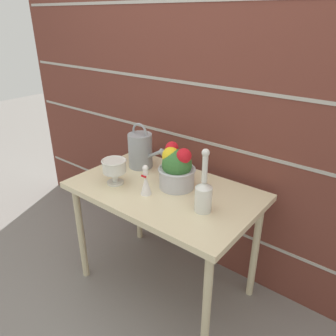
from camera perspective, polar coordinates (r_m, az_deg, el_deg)
name	(u,v)px	position (r m, az deg, el deg)	size (l,w,h in m)	color
ground_plane	(165,283)	(2.37, -0.54, -19.43)	(12.00, 12.00, 0.00)	gray
brick_wall	(207,113)	(2.12, 6.83, 9.50)	(3.60, 0.08, 2.20)	brown
patio_table	(164,200)	(1.97, -0.61, -5.62)	(1.10, 0.68, 0.74)	beige
watering_can	(141,150)	(2.16, -4.77, 3.14)	(0.30, 0.16, 0.30)	#93999E
crystal_pedestal_bowl	(114,168)	(1.97, -9.34, 0.08)	(0.15, 0.15, 0.15)	silver
flower_planter	(177,168)	(1.89, 1.49, 0.00)	(0.22, 0.22, 0.26)	#BCBCC1
glass_decanter	(204,193)	(1.68, 6.22, -4.29)	(0.09, 0.09, 0.35)	silver
figurine_vase	(146,182)	(1.84, -3.88, -2.53)	(0.06, 0.06, 0.18)	white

